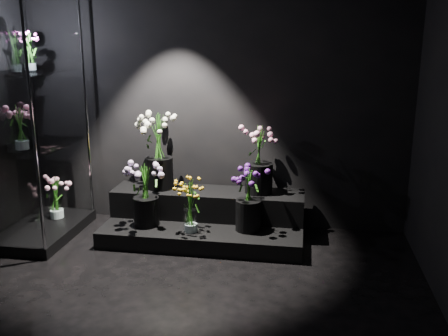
# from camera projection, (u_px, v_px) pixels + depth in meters

# --- Properties ---
(floor) EXTENTS (4.00, 4.00, 0.00)m
(floor) POSITION_uv_depth(u_px,v_px,m) (164.00, 320.00, 3.58)
(floor) COLOR black
(floor) RESTS_ON ground
(wall_back) EXTENTS (4.00, 0.00, 4.00)m
(wall_back) POSITION_uv_depth(u_px,v_px,m) (214.00, 94.00, 5.13)
(wall_back) COLOR black
(wall_back) RESTS_ON floor
(display_riser) EXTENTS (1.97, 0.87, 0.44)m
(display_riser) POSITION_uv_depth(u_px,v_px,m) (206.00, 218.00, 5.07)
(display_riser) COLOR black
(display_riser) RESTS_ON floor
(display_case) EXTENTS (0.66, 1.10, 2.42)m
(display_case) POSITION_uv_depth(u_px,v_px,m) (32.00, 118.00, 4.79)
(display_case) COLOR black
(display_case) RESTS_ON floor
(bouquet_orange_bells) EXTENTS (0.26, 0.26, 0.53)m
(bouquet_orange_bells) POSITION_uv_depth(u_px,v_px,m) (191.00, 205.00, 4.70)
(bouquet_orange_bells) COLOR white
(bouquet_orange_bells) RESTS_ON display_riser
(bouquet_lilac) EXTENTS (0.40, 0.40, 0.61)m
(bouquet_lilac) POSITION_uv_depth(u_px,v_px,m) (145.00, 191.00, 4.85)
(bouquet_lilac) COLOR black
(bouquet_lilac) RESTS_ON display_riser
(bouquet_purple) EXTENTS (0.41, 0.41, 0.60)m
(bouquet_purple) POSITION_uv_depth(u_px,v_px,m) (249.00, 197.00, 4.72)
(bouquet_purple) COLOR black
(bouquet_purple) RESTS_ON display_riser
(bouquet_cream_roses) EXTENTS (0.49, 0.49, 0.78)m
(bouquet_cream_roses) POSITION_uv_depth(u_px,v_px,m) (159.00, 146.00, 5.09)
(bouquet_cream_roses) COLOR black
(bouquet_cream_roses) RESTS_ON display_riser
(bouquet_pink_roses) EXTENTS (0.35, 0.35, 0.67)m
(bouquet_pink_roses) POSITION_uv_depth(u_px,v_px,m) (259.00, 158.00, 4.97)
(bouquet_pink_roses) COLOR black
(bouquet_pink_roses) RESTS_ON display_riser
(bouquet_case_pink) EXTENTS (0.31, 0.31, 0.42)m
(bouquet_case_pink) POSITION_uv_depth(u_px,v_px,m) (20.00, 126.00, 4.64)
(bouquet_case_pink) COLOR white
(bouquet_case_pink) RESTS_ON display_case
(bouquet_case_magenta) EXTENTS (0.25, 0.25, 0.38)m
(bouquet_case_magenta) POSITION_uv_depth(u_px,v_px,m) (29.00, 50.00, 4.73)
(bouquet_case_magenta) COLOR white
(bouquet_case_magenta) RESTS_ON display_case
(bouquet_case_base_pink) EXTENTS (0.32, 0.32, 0.44)m
(bouquet_case_base_pink) POSITION_uv_depth(u_px,v_px,m) (55.00, 197.00, 5.22)
(bouquet_case_base_pink) COLOR white
(bouquet_case_base_pink) RESTS_ON display_case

